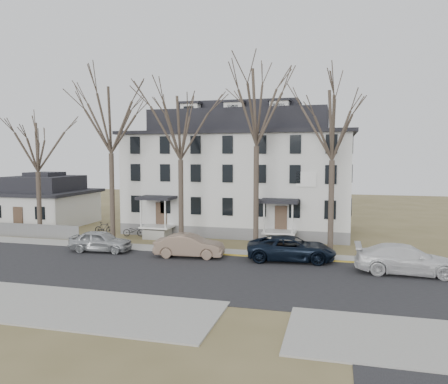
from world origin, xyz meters
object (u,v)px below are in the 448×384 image
(boarding_house, at_px, (240,174))
(tree_bungalow, at_px, (37,143))
(tree_mid_left, at_px, (180,123))
(car_tan, at_px, (189,246))
(tree_center, at_px, (257,101))
(car_white, at_px, (406,260))
(small_house, at_px, (46,203))
(tree_far_left, at_px, (110,115))
(car_navy, at_px, (291,249))
(bicycle_left, at_px, (134,231))
(car_silver, at_px, (101,241))
(tree_mid_right, at_px, (333,120))
(bicycle_right, at_px, (104,228))

(boarding_house, height_order, tree_bungalow, boarding_house)
(tree_mid_left, xyz_separation_m, tree_bungalow, (-13.00, 0.00, -1.48))
(tree_mid_left, height_order, car_tan, tree_mid_left)
(tree_center, height_order, car_white, tree_center)
(small_house, xyz_separation_m, tree_far_left, (11.00, -6.20, 8.09))
(car_tan, relative_size, car_navy, 0.82)
(car_navy, height_order, bicycle_left, car_navy)
(boarding_house, distance_m, car_silver, 15.06)
(tree_far_left, distance_m, car_white, 24.39)
(tree_bungalow, bearing_deg, tree_far_left, 0.00)
(boarding_house, bearing_deg, tree_bungalow, -152.99)
(tree_center, xyz_separation_m, bicycle_left, (-11.24, 2.26, -10.59))
(tree_mid_right, bearing_deg, car_tan, -158.14)
(tree_far_left, height_order, tree_mid_right, tree_far_left)
(car_navy, height_order, bicycle_right, car_navy)
(car_navy, distance_m, car_white, 7.18)
(tree_bungalow, relative_size, bicycle_right, 6.19)
(car_tan, distance_m, bicycle_left, 9.44)
(tree_mid_left, bearing_deg, car_white, -16.24)
(boarding_house, relative_size, tree_center, 1.41)
(tree_mid_right, xyz_separation_m, car_navy, (-2.52, -3.05, -8.78))
(car_silver, xyz_separation_m, bicycle_right, (-3.51, 6.56, -0.26))
(tree_far_left, bearing_deg, tree_mid_left, 0.00)
(tree_mid_left, relative_size, car_navy, 2.15)
(car_tan, bearing_deg, car_navy, -89.61)
(car_silver, height_order, car_navy, car_navy)
(car_silver, bearing_deg, bicycle_right, 24.02)
(bicycle_right, bearing_deg, car_white, -112.29)
(tree_mid_right, bearing_deg, tree_mid_left, 180.00)
(tree_mid_left, relative_size, tree_mid_right, 1.00)
(tree_center, distance_m, car_silver, 15.47)
(tree_far_left, bearing_deg, tree_mid_right, 0.00)
(tree_mid_right, distance_m, car_white, 10.87)
(car_silver, xyz_separation_m, bicycle_left, (-0.34, 6.07, -0.29))
(boarding_house, bearing_deg, tree_far_left, -137.82)
(tree_center, relative_size, car_tan, 3.04)
(tree_bungalow, bearing_deg, tree_mid_left, 0.00)
(car_silver, bearing_deg, boarding_house, -37.53)
(small_house, xyz_separation_m, car_tan, (18.99, -10.01, -1.45))
(tree_center, bearing_deg, bicycle_left, 168.65)
(small_house, bearing_deg, tree_center, -15.08)
(small_house, relative_size, tree_mid_right, 0.68)
(tree_center, height_order, car_tan, tree_center)
(car_silver, bearing_deg, car_tan, -94.10)
(tree_bungalow, distance_m, car_silver, 11.58)
(car_navy, bearing_deg, small_house, 64.74)
(tree_mid_left, bearing_deg, boarding_house, 69.80)
(car_navy, relative_size, bicycle_left, 3.15)
(small_house, xyz_separation_m, tree_mid_left, (17.00, -6.20, 7.35))
(tree_far_left, relative_size, tree_mid_left, 1.08)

